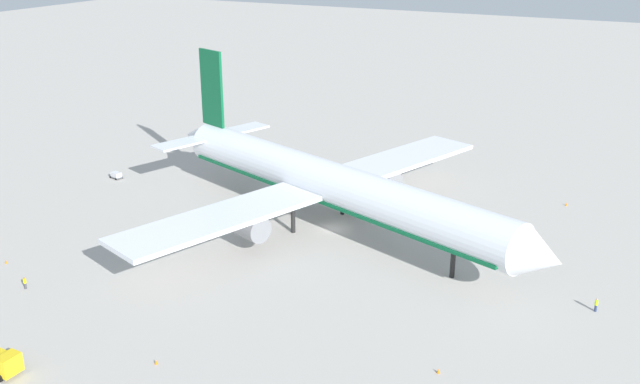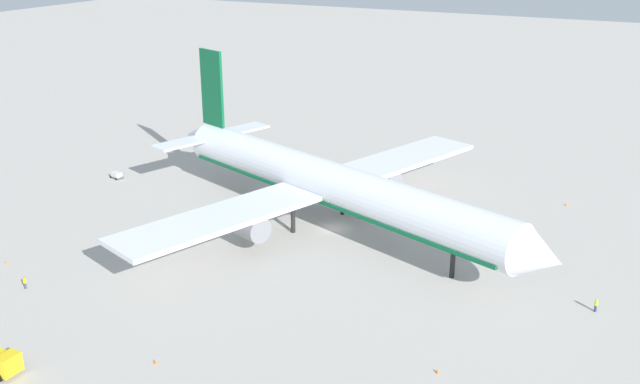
{
  "view_description": "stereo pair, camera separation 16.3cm",
  "coord_description": "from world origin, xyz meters",
  "px_view_note": "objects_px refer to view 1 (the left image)",
  "views": [
    {
      "loc": [
        45.48,
        -94.34,
        45.06
      ],
      "look_at": [
        -2.14,
        -0.29,
        5.94
      ],
      "focal_mm": 40.34,
      "sensor_mm": 36.0,
      "label": 1
    },
    {
      "loc": [
        45.62,
        -94.27,
        45.06
      ],
      "look_at": [
        -2.14,
        -0.29,
        5.94
      ],
      "focal_mm": 40.34,
      "sensor_mm": 36.0,
      "label": 2
    }
  ],
  "objects_px": {
    "traffic_cone_2": "(566,204)",
    "ground_worker_0": "(25,283)",
    "ground_worker_1": "(596,305)",
    "traffic_cone_1": "(6,262)",
    "traffic_cone_0": "(156,362)",
    "baggage_cart_0": "(116,175)",
    "traffic_cone_3": "(438,371)",
    "airliner": "(327,184)"
  },
  "relations": [
    {
      "from": "traffic_cone_2",
      "to": "ground_worker_0",
      "type": "bearing_deg",
      "value": -132.83
    },
    {
      "from": "ground_worker_0",
      "to": "ground_worker_1",
      "type": "height_order",
      "value": "ground_worker_1"
    },
    {
      "from": "ground_worker_0",
      "to": "traffic_cone_1",
      "type": "distance_m",
      "value": 9.47
    },
    {
      "from": "traffic_cone_0",
      "to": "traffic_cone_2",
      "type": "xyz_separation_m",
      "value": [
        32.3,
        69.62,
        0.0
      ]
    },
    {
      "from": "baggage_cart_0",
      "to": "traffic_cone_3",
      "type": "distance_m",
      "value": 81.7
    },
    {
      "from": "ground_worker_1",
      "to": "traffic_cone_0",
      "type": "bearing_deg",
      "value": -140.77
    },
    {
      "from": "baggage_cart_0",
      "to": "traffic_cone_2",
      "type": "xyz_separation_m",
      "value": [
        78.76,
        23.92,
        -0.38
      ]
    },
    {
      "from": "airliner",
      "to": "traffic_cone_0",
      "type": "bearing_deg",
      "value": -89.61
    },
    {
      "from": "ground_worker_0",
      "to": "traffic_cone_2",
      "type": "height_order",
      "value": "ground_worker_0"
    },
    {
      "from": "traffic_cone_1",
      "to": "traffic_cone_3",
      "type": "distance_m",
      "value": 63.27
    },
    {
      "from": "airliner",
      "to": "baggage_cart_0",
      "type": "relative_size",
      "value": 24.75
    },
    {
      "from": "baggage_cart_0",
      "to": "ground_worker_1",
      "type": "height_order",
      "value": "ground_worker_1"
    },
    {
      "from": "baggage_cart_0",
      "to": "ground_worker_1",
      "type": "bearing_deg",
      "value": -7.68
    },
    {
      "from": "baggage_cart_0",
      "to": "ground_worker_0",
      "type": "xyz_separation_m",
      "value": [
        19.83,
        -39.64,
        0.21
      ]
    },
    {
      "from": "traffic_cone_1",
      "to": "traffic_cone_2",
      "type": "xyz_separation_m",
      "value": [
        67.41,
        59.39,
        0.0
      ]
    },
    {
      "from": "airliner",
      "to": "ground_worker_1",
      "type": "height_order",
      "value": "airliner"
    },
    {
      "from": "baggage_cart_0",
      "to": "traffic_cone_3",
      "type": "xyz_separation_m",
      "value": [
        74.58,
        -33.36,
        -0.38
      ]
    },
    {
      "from": "ground_worker_0",
      "to": "traffic_cone_2",
      "type": "relative_size",
      "value": 3.1
    },
    {
      "from": "airliner",
      "to": "baggage_cart_0",
      "type": "height_order",
      "value": "airliner"
    },
    {
      "from": "baggage_cart_0",
      "to": "traffic_cone_0",
      "type": "relative_size",
      "value": 5.61
    },
    {
      "from": "traffic_cone_3",
      "to": "airliner",
      "type": "bearing_deg",
      "value": 132.88
    },
    {
      "from": "traffic_cone_2",
      "to": "traffic_cone_0",
      "type": "bearing_deg",
      "value": -114.89
    },
    {
      "from": "ground_worker_0",
      "to": "traffic_cone_3",
      "type": "xyz_separation_m",
      "value": [
        54.74,
        6.28,
        -0.59
      ]
    },
    {
      "from": "ground_worker_1",
      "to": "traffic_cone_0",
      "type": "xyz_separation_m",
      "value": [
        -41.46,
        -33.85,
        -0.64
      ]
    },
    {
      "from": "airliner",
      "to": "ground_worker_0",
      "type": "xyz_separation_m",
      "value": [
        -26.33,
        -36.88,
        -6.33
      ]
    },
    {
      "from": "traffic_cone_2",
      "to": "traffic_cone_1",
      "type": "bearing_deg",
      "value": -138.62
    },
    {
      "from": "ground_worker_1",
      "to": "traffic_cone_2",
      "type": "relative_size",
      "value": 3.26
    },
    {
      "from": "baggage_cart_0",
      "to": "traffic_cone_3",
      "type": "relative_size",
      "value": 5.61
    },
    {
      "from": "airliner",
      "to": "traffic_cone_0",
      "type": "distance_m",
      "value": 43.5
    },
    {
      "from": "ground_worker_0",
      "to": "ground_worker_1",
      "type": "relative_size",
      "value": 0.95
    },
    {
      "from": "ground_worker_0",
      "to": "traffic_cone_0",
      "type": "xyz_separation_m",
      "value": [
        26.62,
        -6.06,
        -0.59
      ]
    },
    {
      "from": "traffic_cone_2",
      "to": "traffic_cone_3",
      "type": "distance_m",
      "value": 57.43
    },
    {
      "from": "traffic_cone_3",
      "to": "baggage_cart_0",
      "type": "bearing_deg",
      "value": 155.9
    },
    {
      "from": "ground_worker_0",
      "to": "traffic_cone_2",
      "type": "distance_m",
      "value": 86.67
    },
    {
      "from": "baggage_cart_0",
      "to": "traffic_cone_1",
      "type": "bearing_deg",
      "value": -72.27
    },
    {
      "from": "traffic_cone_0",
      "to": "airliner",
      "type": "bearing_deg",
      "value": 90.39
    },
    {
      "from": "ground_worker_0",
      "to": "traffic_cone_0",
      "type": "relative_size",
      "value": 3.1
    },
    {
      "from": "ground_worker_1",
      "to": "traffic_cone_3",
      "type": "relative_size",
      "value": 3.26
    },
    {
      "from": "baggage_cart_0",
      "to": "traffic_cone_1",
      "type": "relative_size",
      "value": 5.61
    },
    {
      "from": "baggage_cart_0",
      "to": "traffic_cone_0",
      "type": "height_order",
      "value": "baggage_cart_0"
    },
    {
      "from": "baggage_cart_0",
      "to": "traffic_cone_2",
      "type": "distance_m",
      "value": 82.31
    },
    {
      "from": "ground_worker_0",
      "to": "ground_worker_1",
      "type": "distance_m",
      "value": 73.53
    }
  ]
}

